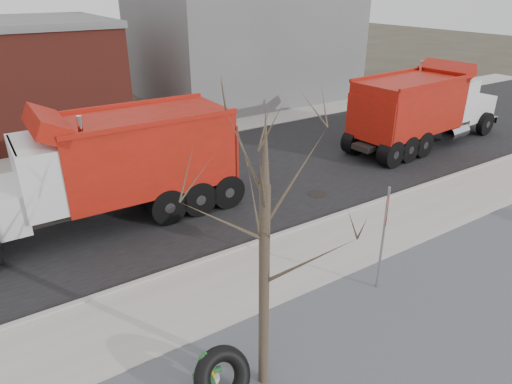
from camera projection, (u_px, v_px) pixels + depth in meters
ground at (308, 263)px, 12.06m from camera, size 120.00×120.00×0.00m
gravel_verge at (416, 342)px, 9.40m from camera, size 60.00×5.00×0.03m
sidewalk at (303, 258)px, 12.24m from camera, size 60.00×2.50×0.06m
curb at (275, 236)px, 13.22m from camera, size 60.00×0.15×0.11m
road at (201, 183)px, 16.85m from camera, size 60.00×9.40×0.02m
far_sidewalk at (145, 142)px, 21.18m from camera, size 60.00×2.00×0.06m
building_grey at (241, 31)px, 28.55m from camera, size 12.00×10.00×8.00m
bare_tree at (265, 226)px, 7.12m from camera, size 3.20×3.20×5.20m
fire_hydrant at (207, 375)px, 8.09m from camera, size 0.52×0.51×0.92m
truck_tire at (223, 377)px, 7.99m from camera, size 1.10×0.86×1.06m
stop_sign at (385, 221)px, 10.32m from camera, size 0.56×0.51×2.69m
traffic_cone_near at (213, 381)px, 8.09m from camera, size 0.34×0.34×0.65m
dump_truck_red_a at (424, 106)px, 20.13m from camera, size 8.82×3.01×3.54m
dump_truck_red_b at (108, 164)px, 13.49m from camera, size 8.67×2.62×3.65m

